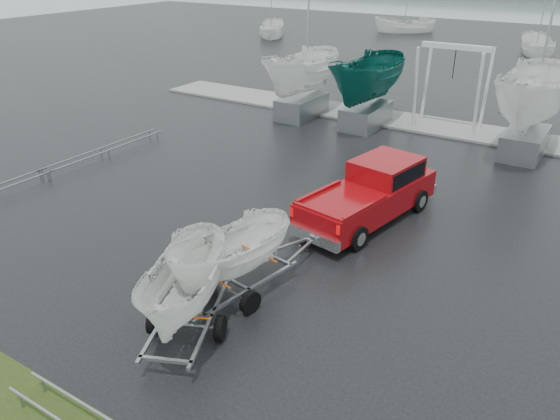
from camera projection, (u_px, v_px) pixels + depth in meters
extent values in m
plane|color=black|center=(264.00, 214.00, 18.58)|extent=(120.00, 120.00, 0.00)
cube|color=gray|center=(403.00, 121.00, 28.45)|extent=(30.00, 3.00, 0.12)
cube|color=maroon|center=(368.00, 199.00, 17.88)|extent=(2.85, 5.78, 0.91)
cube|color=maroon|center=(386.00, 171.00, 18.24)|extent=(2.12, 2.47, 0.81)
cube|color=black|center=(386.00, 169.00, 18.22)|extent=(2.11, 2.24, 0.52)
cube|color=silver|center=(313.00, 237.00, 16.14)|extent=(1.93, 0.51, 0.33)
cylinder|color=black|center=(374.00, 186.00, 19.80)|extent=(0.42, 0.80, 0.76)
cylinder|color=black|center=(419.00, 200.00, 18.70)|extent=(0.42, 0.80, 0.76)
cylinder|color=black|center=(311.00, 219.00, 17.40)|extent=(0.42, 0.80, 0.76)
cylinder|color=black|center=(357.00, 238.00, 16.29)|extent=(0.42, 0.80, 0.76)
cube|color=gray|center=(220.00, 274.00, 14.36)|extent=(0.71, 3.56, 0.08)
cube|color=gray|center=(249.00, 290.00, 13.69)|extent=(0.71, 3.56, 0.08)
cylinder|color=gray|center=(228.00, 290.00, 13.96)|extent=(1.59, 0.36, 0.08)
cylinder|color=black|center=(208.00, 278.00, 14.45)|extent=(0.28, 0.62, 0.60)
cylinder|color=black|center=(250.00, 302.00, 13.47)|extent=(0.28, 0.62, 0.60)
imported|color=white|center=(231.00, 212.00, 13.16)|extent=(1.72, 1.75, 3.92)
cube|color=#ED4A07|center=(255.00, 252.00, 14.32)|extent=(1.53, 0.31, 0.03)
cube|color=#ED4A07|center=(209.00, 276.00, 13.26)|extent=(1.53, 0.31, 0.03)
cube|color=gray|center=(167.00, 312.00, 12.86)|extent=(1.50, 3.33, 0.08)
cube|color=gray|center=(212.00, 316.00, 12.71)|extent=(1.50, 3.33, 0.08)
cylinder|color=gray|center=(187.00, 325.00, 12.67)|extent=(1.50, 0.71, 0.08)
cylinder|color=black|center=(154.00, 321.00, 12.79)|extent=(0.40, 0.62, 0.60)
cylinder|color=black|center=(220.00, 328.00, 12.56)|extent=(0.40, 0.62, 0.60)
imported|color=white|center=(182.00, 236.00, 11.88)|extent=(2.03, 2.05, 4.08)
cube|color=#ED4A07|center=(197.00, 276.00, 13.26)|extent=(1.44, 0.66, 0.03)
cube|color=#ED4A07|center=(176.00, 316.00, 11.84)|extent=(1.44, 0.66, 0.03)
cylinder|color=silver|center=(415.00, 88.00, 26.64)|extent=(0.16, 0.58, 3.99)
cylinder|color=silver|center=(426.00, 82.00, 27.85)|extent=(0.16, 0.58, 3.99)
cylinder|color=silver|center=(478.00, 97.00, 25.19)|extent=(0.16, 0.58, 3.99)
cylinder|color=silver|center=(487.00, 90.00, 26.40)|extent=(0.16, 0.58, 3.99)
cube|color=silver|center=(457.00, 47.00, 25.65)|extent=(3.30, 0.25, 0.25)
cube|color=gray|center=(302.00, 107.00, 29.11)|extent=(1.60, 3.20, 1.10)
imported|color=white|center=(303.00, 34.00, 27.49)|extent=(2.39, 2.46, 6.36)
cube|color=gray|center=(366.00, 116.00, 27.51)|extent=(1.60, 3.20, 1.10)
imported|color=#0B4E46|center=(372.00, 37.00, 25.84)|extent=(2.47, 2.53, 6.55)
cube|color=gray|center=(524.00, 143.00, 23.69)|extent=(1.60, 3.20, 1.10)
imported|color=white|center=(545.00, 43.00, 21.86)|extent=(2.76, 2.83, 7.34)
cylinder|color=gray|center=(108.00, 150.00, 23.42)|extent=(0.06, 6.50, 0.06)
cylinder|color=gray|center=(100.00, 148.00, 23.66)|extent=(0.06, 6.50, 0.06)
imported|color=white|center=(271.00, 37.00, 55.72)|extent=(3.30, 3.33, 6.42)
imported|color=white|center=(404.00, 32.00, 58.46)|extent=(3.44, 3.41, 6.59)
imported|color=white|center=(535.00, 54.00, 46.47)|extent=(3.11, 3.16, 6.54)
cylinder|color=#B2B2B7|center=(545.00, 4.00, 44.73)|extent=(0.08, 0.08, 8.00)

